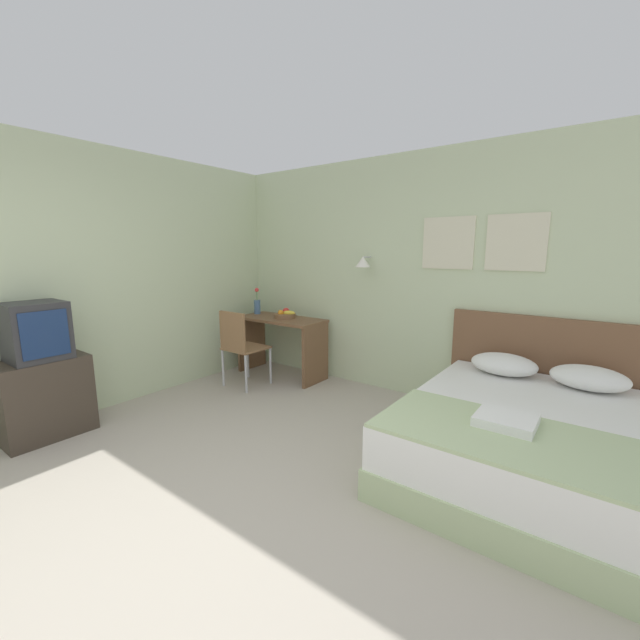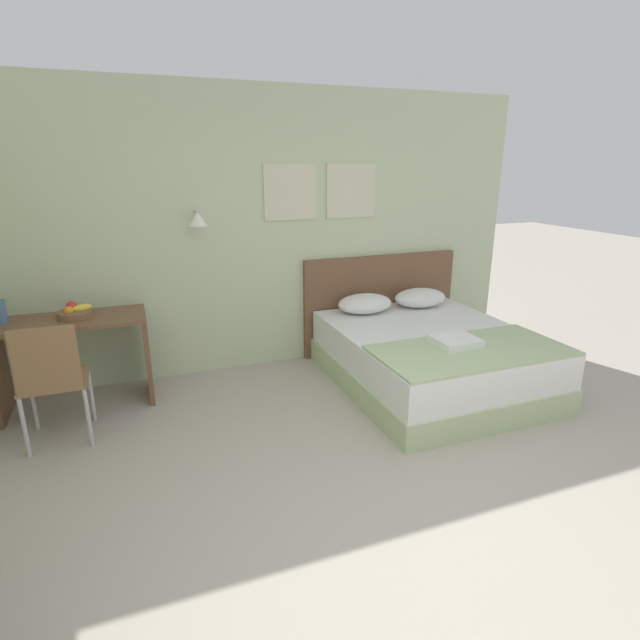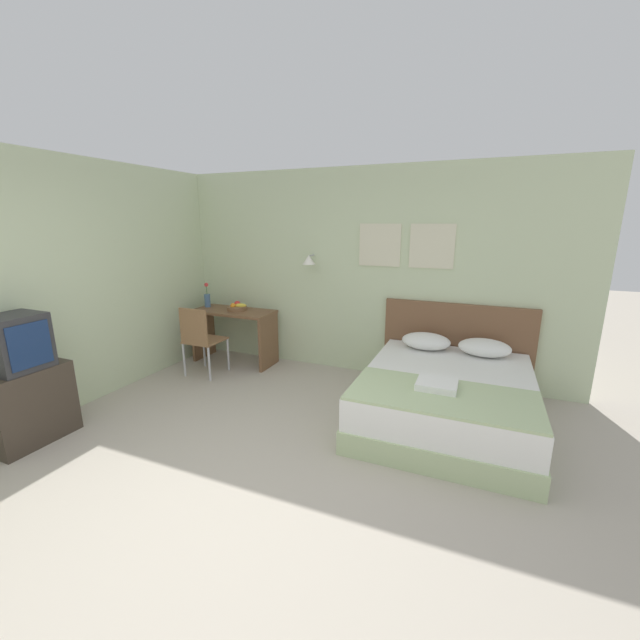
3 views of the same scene
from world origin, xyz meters
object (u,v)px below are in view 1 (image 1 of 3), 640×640
(headboard, at_px, (547,373))
(throw_blanket, at_px, (511,437))
(fruit_bowl, at_px, (285,315))
(desk, at_px, (281,336))
(desk_chair, at_px, (240,343))
(pillow_right, at_px, (589,378))
(folded_towel_near_foot, at_px, (506,420))
(television, at_px, (36,331))
(pillow_left, at_px, (504,364))
(flower_vase, at_px, (257,305))
(tv_stand, at_px, (45,398))
(bed, at_px, (524,443))

(headboard, xyz_separation_m, throw_blanket, (0.00, -1.57, 0.01))
(throw_blanket, height_order, fruit_bowl, fruit_bowl)
(desk, distance_m, fruit_bowl, 0.28)
(desk_chair, relative_size, fruit_bowl, 3.36)
(headboard, distance_m, throw_blanket, 1.57)
(pillow_right, relative_size, folded_towel_near_foot, 1.61)
(folded_towel_near_foot, distance_m, desk_chair, 3.06)
(desk_chair, bearing_deg, throw_blanket, -11.27)
(television, bearing_deg, desk_chair, 77.12)
(pillow_left, relative_size, flower_vase, 1.57)
(pillow_left, relative_size, television, 1.13)
(desk, height_order, tv_stand, desk)
(folded_towel_near_foot, xyz_separation_m, desk, (-2.93, 1.11, -0.04))
(pillow_left, distance_m, desk_chair, 2.84)
(bed, height_order, desk_chair, desk_chair)
(desk_chair, bearing_deg, tv_stand, -102.98)
(throw_blanket, distance_m, flower_vase, 3.71)
(bed, height_order, folded_towel_near_foot, folded_towel_near_foot)
(pillow_left, height_order, folded_towel_near_foot, pillow_left)
(tv_stand, bearing_deg, bed, 27.56)
(bed, distance_m, folded_towel_near_foot, 0.54)
(television, bearing_deg, bed, 27.58)
(bed, bearing_deg, tv_stand, -152.44)
(bed, xyz_separation_m, television, (-3.51, -1.83, 0.69))
(pillow_right, bearing_deg, pillow_left, 180.00)
(headboard, height_order, pillow_right, headboard)
(headboard, bearing_deg, pillow_right, -40.80)
(bed, height_order, desk, desk)
(headboard, height_order, folded_towel_near_foot, headboard)
(tv_stand, bearing_deg, folded_towel_near_foot, 22.13)
(pillow_right, distance_m, throw_blanket, 1.34)
(folded_towel_near_foot, height_order, fruit_bowl, fruit_bowl)
(throw_blanket, height_order, desk, desk)
(desk, bearing_deg, throw_blanket, -22.65)
(pillow_left, bearing_deg, headboard, 40.80)
(throw_blanket, bearing_deg, headboard, 90.00)
(headboard, xyz_separation_m, pillow_right, (0.32, -0.28, 0.10))
(pillow_left, xyz_separation_m, desk, (-2.66, -0.05, -0.08))
(desk, relative_size, flower_vase, 3.24)
(fruit_bowl, height_order, tv_stand, fruit_bowl)
(television, bearing_deg, fruit_bowl, 77.42)
(flower_vase, bearing_deg, fruit_bowl, -1.56)
(flower_vase, relative_size, tv_stand, 0.51)
(bed, distance_m, tv_stand, 3.96)
(tv_stand, bearing_deg, flower_vase, 88.91)
(bed, bearing_deg, headboard, 90.00)
(folded_towel_near_foot, bearing_deg, headboard, 87.63)
(fruit_bowl, distance_m, flower_vase, 0.53)
(pillow_right, relative_size, throw_blanket, 0.36)
(folded_towel_near_foot, bearing_deg, tv_stand, -157.87)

